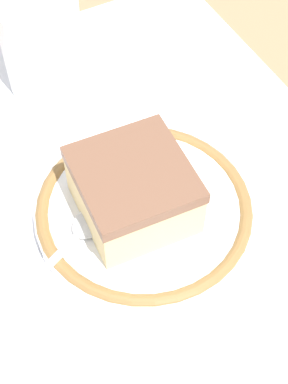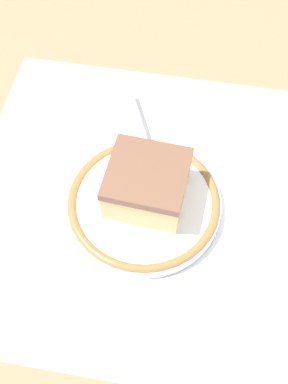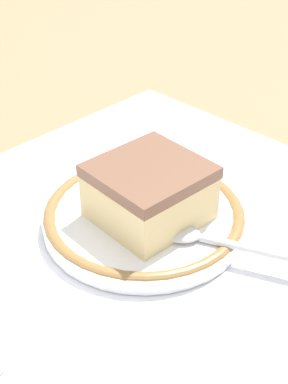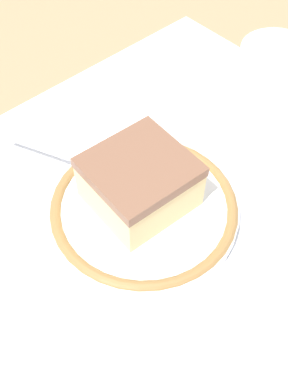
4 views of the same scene
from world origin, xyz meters
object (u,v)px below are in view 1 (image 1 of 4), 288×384
plate (144,210)px  cake_slice (134,190)px  spoon (68,245)px  cup (43,49)px

plate → cake_slice: bearing=75.7°
spoon → cup: 0.20m
spoon → cup: (0.19, -0.06, 0.02)m
cake_slice → cup: cup is taller
cake_slice → spoon: bearing=98.0°
plate → spoon: 0.07m
plate → spoon: size_ratio=1.24×
plate → cake_slice: size_ratio=1.93×
plate → cup: 0.18m
cup → plate: bearing=-177.4°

